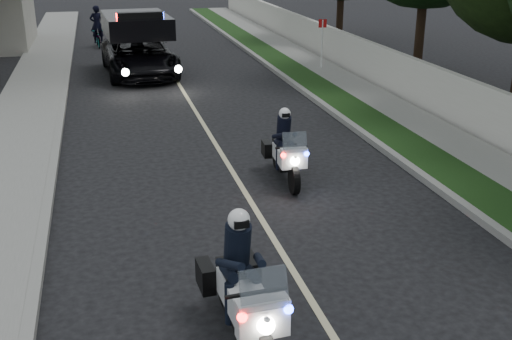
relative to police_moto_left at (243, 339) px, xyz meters
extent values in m
plane|color=black|center=(1.22, 0.69, 0.00)|extent=(120.00, 120.00, 0.00)
cube|color=gray|center=(5.32, 10.69, 0.07)|extent=(0.20, 60.00, 0.15)
cube|color=#193814|center=(6.02, 10.69, 0.08)|extent=(1.20, 60.00, 0.16)
cube|color=gray|center=(7.32, 10.69, 0.08)|extent=(1.40, 60.00, 0.16)
cube|color=beige|center=(8.32, 10.69, 0.75)|extent=(0.22, 60.00, 1.50)
cube|color=gray|center=(-2.88, 10.69, 0.07)|extent=(0.20, 60.00, 0.15)
cube|color=gray|center=(-3.98, 10.69, 0.08)|extent=(2.00, 60.00, 0.16)
cube|color=#BFB78C|center=(1.22, 10.69, 0.00)|extent=(0.12, 50.00, 0.01)
imported|color=black|center=(-0.05, 18.17, 0.00)|extent=(2.92, 5.79, 2.75)
imported|color=black|center=(-1.57, 25.51, 0.00)|extent=(0.72, 1.73, 0.88)
imported|color=black|center=(-1.57, 25.51, 0.00)|extent=(0.67, 0.45, 1.83)
camera|label=1|loc=(-1.60, -7.14, 5.21)|focal=44.14mm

